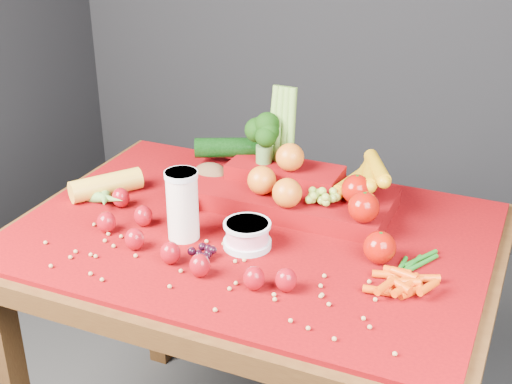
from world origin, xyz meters
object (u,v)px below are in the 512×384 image
at_px(table, 253,270).
at_px(yogurt_bowl, 247,234).
at_px(milk_glass, 182,203).
at_px(produce_mound, 293,183).

distance_m(table, yogurt_bowl, 0.16).
distance_m(milk_glass, yogurt_bowl, 0.16).
bearing_deg(milk_glass, table, 35.24).
relative_size(yogurt_bowl, produce_mound, 0.18).
height_order(table, milk_glass, milk_glass).
relative_size(milk_glass, yogurt_bowl, 1.51).
relative_size(table, milk_glass, 6.86).
bearing_deg(table, yogurt_bowl, -75.11).
bearing_deg(produce_mound, milk_glass, -123.80).
bearing_deg(produce_mound, yogurt_bowl, -94.84).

